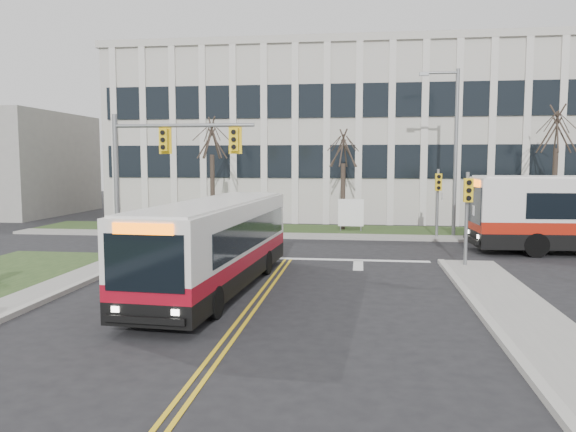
% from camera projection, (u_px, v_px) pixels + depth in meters
% --- Properties ---
extents(ground, '(120.00, 120.00, 0.00)m').
position_uv_depth(ground, '(253.00, 307.00, 16.23)').
color(ground, black).
rests_on(ground, ground).
extents(sidewalk_cross, '(44.00, 1.60, 0.14)m').
position_uv_depth(sidewalk_cross, '(396.00, 238.00, 30.58)').
color(sidewalk_cross, '#9E9B93').
rests_on(sidewalk_cross, ground).
extents(building_lawn, '(44.00, 5.00, 0.12)m').
position_uv_depth(building_lawn, '(393.00, 231.00, 33.34)').
color(building_lawn, '#29421C').
rests_on(building_lawn, ground).
extents(office_building, '(40.00, 16.00, 12.00)m').
position_uv_depth(office_building, '(386.00, 139.00, 44.61)').
color(office_building, '#BAB6AB').
rests_on(office_building, ground).
extents(mast_arm_signal, '(6.11, 0.38, 6.20)m').
position_uv_depth(mast_arm_signal, '(153.00, 160.00, 23.61)').
color(mast_arm_signal, slate).
rests_on(mast_arm_signal, ground).
extents(signal_pole_near, '(0.34, 0.39, 3.80)m').
position_uv_depth(signal_pole_near, '(467.00, 205.00, 21.87)').
color(signal_pole_near, slate).
rests_on(signal_pole_near, ground).
extents(signal_pole_far, '(0.34, 0.39, 3.80)m').
position_uv_depth(signal_pole_far, '(438.00, 193.00, 30.26)').
color(signal_pole_far, slate).
rests_on(signal_pole_far, ground).
extents(streetlight, '(2.15, 0.25, 9.20)m').
position_uv_depth(streetlight, '(453.00, 143.00, 30.68)').
color(streetlight, slate).
rests_on(streetlight, ground).
extents(directory_sign, '(1.50, 0.12, 2.00)m').
position_uv_depth(directory_sign, '(351.00, 213.00, 33.06)').
color(directory_sign, slate).
rests_on(directory_sign, ground).
extents(tree_left, '(1.80, 1.80, 7.70)m').
position_uv_depth(tree_left, '(212.00, 140.00, 34.23)').
color(tree_left, '#42352B').
rests_on(tree_left, ground).
extents(tree_mid, '(1.80, 1.80, 6.82)m').
position_uv_depth(tree_mid, '(343.00, 150.00, 33.46)').
color(tree_mid, '#42352B').
rests_on(tree_mid, ground).
extents(tree_right, '(1.80, 1.80, 8.25)m').
position_uv_depth(tree_right, '(557.00, 131.00, 31.62)').
color(tree_right, '#42352B').
rests_on(tree_right, ground).
extents(bus_main, '(2.98, 10.85, 2.86)m').
position_uv_depth(bus_main, '(216.00, 246.00, 18.43)').
color(bus_main, silver).
rests_on(bus_main, ground).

